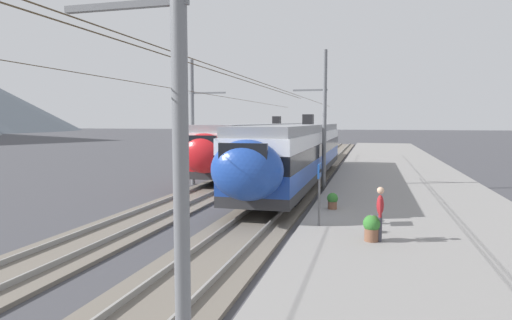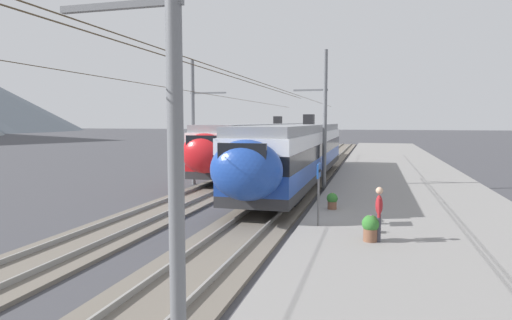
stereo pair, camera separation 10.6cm
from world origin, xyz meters
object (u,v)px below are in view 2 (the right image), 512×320
object	(u,v)px
catenary_mast_west	(167,137)
potted_plant_platform_edge	(332,200)
passenger_walking	(379,211)
platform_sign	(319,180)
catenary_mast_mid	(323,119)
train_near_platform	(299,151)
catenary_mast_far_side	(195,120)
potted_plant_by_shelter	(371,226)
handbag_beside_passenger	(374,229)
train_far_track	(266,142)

from	to	relation	value
catenary_mast_west	potted_plant_platform_edge	size ratio (longest dim) A/B	62.63
catenary_mast_west	passenger_walking	distance (m)	8.86
platform_sign	catenary_mast_mid	bearing A→B (deg)	5.85
catenary_mast_west	passenger_walking	bearing A→B (deg)	-21.47
train_near_platform	platform_sign	xyz separation A→B (m)	(-11.47, -2.64, -0.23)
catenary_mast_mid	catenary_mast_far_side	size ratio (longest dim) A/B	1.00
train_near_platform	potted_plant_by_shelter	world-z (taller)	train_near_platform
platform_sign	handbag_beside_passenger	size ratio (longest dim) A/B	6.29
potted_plant_platform_edge	train_near_platform	bearing A→B (deg)	18.74
catenary_mast_mid	potted_plant_platform_edge	bearing A→B (deg)	-170.06
train_near_platform	platform_sign	distance (m)	11.77
catenary_mast_far_side	potted_plant_platform_edge	distance (m)	12.49
catenary_mast_far_side	catenary_mast_mid	bearing A→B (deg)	-92.49
train_far_track	train_near_platform	bearing A→B (deg)	-155.33
passenger_walking	train_far_track	bearing A→B (deg)	21.98
potted_plant_by_shelter	passenger_walking	bearing A→B (deg)	-74.66
train_near_platform	potted_plant_by_shelter	distance (m)	13.86
passenger_walking	handbag_beside_passenger	distance (m)	1.35
platform_sign	handbag_beside_passenger	distance (m)	2.48
catenary_mast_west	platform_sign	distance (m)	9.66
catenary_mast_west	potted_plant_by_shelter	size ratio (longest dim) A/B	52.42
handbag_beside_passenger	potted_plant_by_shelter	bearing A→B (deg)	174.87
catenary_mast_mid	potted_plant_by_shelter	size ratio (longest dim) A/B	52.42
catenary_mast_west	catenary_mast_far_side	xyz separation A→B (m)	(20.03, 8.13, 0.30)
catenary_mast_mid	train_near_platform	bearing A→B (deg)	52.51
train_near_platform	potted_plant_by_shelter	size ratio (longest dim) A/B	30.07
train_near_platform	catenary_mast_far_side	bearing A→B (deg)	97.50
potted_plant_by_shelter	handbag_beside_passenger	bearing A→B (deg)	-5.13
catenary_mast_far_side	potted_plant_by_shelter	distance (m)	16.75
train_near_platform	catenary_mast_far_side	distance (m)	6.88
train_near_platform	catenary_mast_mid	bearing A→B (deg)	-127.49
potted_plant_platform_edge	potted_plant_by_shelter	xyz separation A→B (m)	(-4.69, -1.61, 0.08)
platform_sign	catenary_mast_far_side	bearing A→B (deg)	40.92
train_near_platform	potted_plant_platform_edge	world-z (taller)	train_near_platform
passenger_walking	handbag_beside_passenger	bearing A→B (deg)	7.32
catenary_mast_west	train_far_track	bearing A→B (deg)	11.32
catenary_mast_mid	train_far_track	bearing A→B (deg)	28.82
handbag_beside_passenger	passenger_walking	bearing A→B (deg)	-172.68
catenary_mast_far_side	potted_plant_by_shelter	world-z (taller)	catenary_mast_far_side
catenary_mast_west	potted_plant_platform_edge	bearing A→B (deg)	-5.77
catenary_mast_far_side	handbag_beside_passenger	xyz separation A→B (m)	(-11.07, -11.10, -3.65)
passenger_walking	handbag_beside_passenger	xyz separation A→B (m)	(1.06, 0.14, -0.83)
catenary_mast_far_side	train_far_track	bearing A→B (deg)	-10.01
catenary_mast_west	handbag_beside_passenger	world-z (taller)	catenary_mast_west
catenary_mast_mid	platform_sign	size ratio (longest dim) A/B	19.41
potted_plant_platform_edge	platform_sign	bearing A→B (deg)	176.25
train_far_track	catenary_mast_mid	bearing A→B (deg)	-151.18
catenary_mast_west	catenary_mast_mid	bearing A→B (deg)	-0.04
handbag_beside_passenger	potted_plant_platform_edge	xyz separation A→B (m)	(3.57, 1.71, 0.26)
train_near_platform	catenary_mast_mid	xyz separation A→B (m)	(-1.22, -1.59, 2.00)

